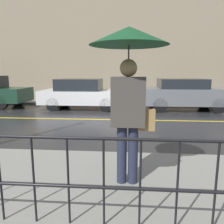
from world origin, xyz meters
TOP-DOWN VIEW (x-y plane):
  - ground_plane at (0.00, 0.00)m, footprint 80.00×80.00m
  - sidewalk_near at (0.00, -4.83)m, footprint 28.00×2.45m
  - sidewalk_far at (0.00, 4.57)m, footprint 28.00×1.93m
  - lane_marking at (0.00, 0.00)m, footprint 25.20×0.12m
  - building_storefront at (0.00, 5.68)m, footprint 28.00×0.30m
  - railing_foreground at (0.00, -5.80)m, footprint 12.00×0.04m
  - pedestrian at (1.18, -4.85)m, footprint 1.08×1.08m
  - car_white at (-1.10, 2.57)m, footprint 3.95×1.93m
  - car_grey at (3.73, 2.57)m, footprint 4.00×1.91m

SIDE VIEW (x-z plane):
  - ground_plane at x=0.00m, z-range 0.00..0.00m
  - lane_marking at x=0.00m, z-range 0.00..0.01m
  - sidewalk_near at x=0.00m, z-range 0.00..0.10m
  - sidewalk_far at x=0.00m, z-range 0.00..0.10m
  - railing_foreground at x=0.00m, z-range 0.23..1.21m
  - car_white at x=-1.10m, z-range 0.01..1.44m
  - car_grey at x=3.73m, z-range 0.02..1.47m
  - pedestrian at x=1.18m, z-range 0.73..2.94m
  - building_storefront at x=0.00m, z-range 0.00..6.00m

